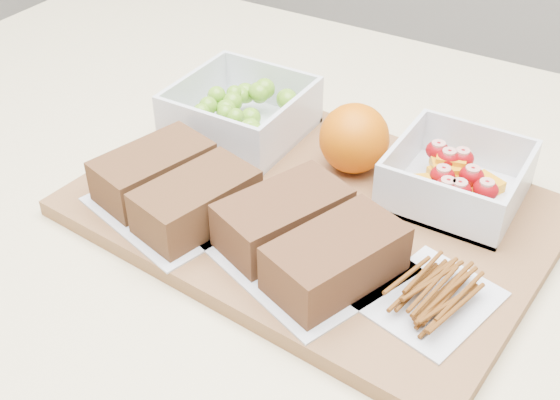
# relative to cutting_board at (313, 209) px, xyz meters

# --- Properties ---
(cutting_board) EXTENTS (0.44, 0.34, 0.02)m
(cutting_board) POSITION_rel_cutting_board_xyz_m (0.00, 0.00, 0.00)
(cutting_board) COLOR brown
(cutting_board) RESTS_ON counter
(grape_container) EXTENTS (0.13, 0.13, 0.05)m
(grape_container) POSITION_rel_cutting_board_xyz_m (-0.13, 0.07, 0.03)
(grape_container) COLOR silver
(grape_container) RESTS_ON cutting_board
(fruit_container) EXTENTS (0.12, 0.12, 0.05)m
(fruit_container) POSITION_rel_cutting_board_xyz_m (0.11, 0.08, 0.03)
(fruit_container) COLOR silver
(fruit_container) RESTS_ON cutting_board
(orange) EXTENTS (0.07, 0.07, 0.07)m
(orange) POSITION_rel_cutting_board_xyz_m (0.01, 0.07, 0.04)
(orange) COLOR #D25E04
(orange) RESTS_ON cutting_board
(sandwich_bag_left) EXTENTS (0.17, 0.16, 0.04)m
(sandwich_bag_left) POSITION_rel_cutting_board_xyz_m (-0.11, -0.07, 0.03)
(sandwich_bag_left) COLOR silver
(sandwich_bag_left) RESTS_ON cutting_board
(sandwich_bag_center) EXTENTS (0.18, 0.17, 0.04)m
(sandwich_bag_center) POSITION_rel_cutting_board_xyz_m (0.03, -0.07, 0.03)
(sandwich_bag_center) COLOR silver
(sandwich_bag_center) RESTS_ON cutting_board
(pretzel_bag) EXTENTS (0.10, 0.12, 0.02)m
(pretzel_bag) POSITION_rel_cutting_board_xyz_m (0.14, -0.06, 0.02)
(pretzel_bag) COLOR silver
(pretzel_bag) RESTS_ON cutting_board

